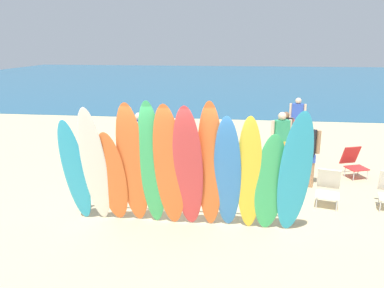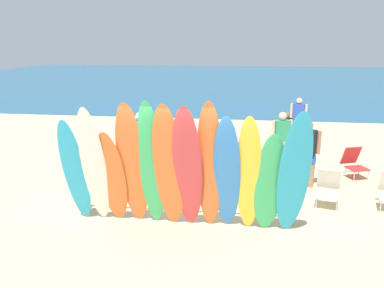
{
  "view_description": "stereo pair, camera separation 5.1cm",
  "coord_description": "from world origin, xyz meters",
  "px_view_note": "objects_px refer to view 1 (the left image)",
  "views": [
    {
      "loc": [
        1.07,
        -7.18,
        3.59
      ],
      "look_at": [
        0.0,
        1.34,
        1.25
      ],
      "focal_mm": 35.25,
      "sensor_mm": 36.0,
      "label": 1
    },
    {
      "loc": [
        1.12,
        -7.17,
        3.59
      ],
      "look_at": [
        0.0,
        1.34,
        1.25
      ],
      "focal_mm": 35.25,
      "sensor_mm": 36.0,
      "label": 2
    }
  ],
  "objects_px": {
    "surfboard_red_6": "(188,170)",
    "beach_chair_striped": "(328,187)",
    "surfboard_orange_5": "(169,168)",
    "beachgoer_photographing": "(285,132)",
    "beach_chair_red": "(353,161)",
    "beachgoer_near_rack": "(297,116)",
    "surfboard_orange_2": "(112,178)",
    "surfboard_orange_3": "(133,166)",
    "surfboard_orange_7": "(210,168)",
    "surfboard_white_1": "(95,167)",
    "surfboard_green_4": "(152,166)",
    "beachgoer_strolling": "(306,149)",
    "surfboard_teal_11": "(294,175)",
    "surfboard_rack": "(184,191)",
    "surfboard_blue_8": "(227,175)",
    "surfboard_green_10": "(270,184)",
    "beachgoer_by_water": "(139,136)",
    "beachgoer_midbeach": "(281,137)",
    "surfboard_teal_0": "(75,172)",
    "surfboard_yellow_9": "(249,176)"
  },
  "relations": [
    {
      "from": "surfboard_green_4",
      "to": "beachgoer_strolling",
      "type": "distance_m",
      "value": 4.3
    },
    {
      "from": "surfboard_orange_2",
      "to": "beachgoer_by_water",
      "type": "bearing_deg",
      "value": 98.67
    },
    {
      "from": "surfboard_white_1",
      "to": "surfboard_green_10",
      "type": "bearing_deg",
      "value": -2.79
    },
    {
      "from": "surfboard_rack",
      "to": "surfboard_orange_3",
      "type": "bearing_deg",
      "value": -149.97
    },
    {
      "from": "surfboard_rack",
      "to": "surfboard_orange_2",
      "type": "distance_m",
      "value": 1.49
    },
    {
      "from": "surfboard_orange_5",
      "to": "beach_chair_striped",
      "type": "bearing_deg",
      "value": 30.07
    },
    {
      "from": "surfboard_orange_5",
      "to": "beachgoer_by_water",
      "type": "xyz_separation_m",
      "value": [
        -1.59,
        3.79,
        -0.36
      ]
    },
    {
      "from": "surfboard_yellow_9",
      "to": "surfboard_green_4",
      "type": "bearing_deg",
      "value": -174.07
    },
    {
      "from": "beachgoer_near_rack",
      "to": "surfboard_orange_2",
      "type": "bearing_deg",
      "value": -108.04
    },
    {
      "from": "surfboard_rack",
      "to": "beachgoer_photographing",
      "type": "bearing_deg",
      "value": 60.78
    },
    {
      "from": "surfboard_green_4",
      "to": "beachgoer_midbeach",
      "type": "height_order",
      "value": "surfboard_green_4"
    },
    {
      "from": "surfboard_green_10",
      "to": "beachgoer_photographing",
      "type": "xyz_separation_m",
      "value": [
        0.83,
        5.0,
        -0.17
      ]
    },
    {
      "from": "surfboard_green_10",
      "to": "beachgoer_near_rack",
      "type": "relative_size",
      "value": 1.32
    },
    {
      "from": "surfboard_rack",
      "to": "beachgoer_strolling",
      "type": "relative_size",
      "value": 2.64
    },
    {
      "from": "surfboard_orange_3",
      "to": "beach_chair_striped",
      "type": "relative_size",
      "value": 3.24
    },
    {
      "from": "surfboard_blue_8",
      "to": "surfboard_teal_11",
      "type": "bearing_deg",
      "value": 1.31
    },
    {
      "from": "surfboard_rack",
      "to": "surfboard_red_6",
      "type": "height_order",
      "value": "surfboard_red_6"
    },
    {
      "from": "surfboard_orange_2",
      "to": "surfboard_teal_11",
      "type": "distance_m",
      "value": 3.47
    },
    {
      "from": "beachgoer_photographing",
      "to": "beach_chair_red",
      "type": "distance_m",
      "value": 2.26
    },
    {
      "from": "surfboard_orange_3",
      "to": "surfboard_orange_7",
      "type": "xyz_separation_m",
      "value": [
        1.48,
        0.01,
        0.03
      ]
    },
    {
      "from": "surfboard_green_4",
      "to": "beachgoer_by_water",
      "type": "distance_m",
      "value": 3.95
    },
    {
      "from": "surfboard_green_4",
      "to": "beachgoer_midbeach",
      "type": "distance_m",
      "value": 4.9
    },
    {
      "from": "beachgoer_strolling",
      "to": "beachgoer_photographing",
      "type": "relative_size",
      "value": 1.14
    },
    {
      "from": "surfboard_teal_11",
      "to": "beachgoer_near_rack",
      "type": "relative_size",
      "value": 1.63
    },
    {
      "from": "surfboard_rack",
      "to": "surfboard_orange_3",
      "type": "xyz_separation_m",
      "value": [
        -0.91,
        -0.53,
        0.68
      ]
    },
    {
      "from": "beachgoer_by_water",
      "to": "surfboard_orange_3",
      "type": "bearing_deg",
      "value": -178.56
    },
    {
      "from": "beachgoer_photographing",
      "to": "surfboard_green_4",
      "type": "bearing_deg",
      "value": 30.83
    },
    {
      "from": "surfboard_rack",
      "to": "beach_chair_red",
      "type": "distance_m",
      "value": 5.22
    },
    {
      "from": "surfboard_rack",
      "to": "surfboard_red_6",
      "type": "bearing_deg",
      "value": -74.32
    },
    {
      "from": "surfboard_orange_3",
      "to": "beach_chair_striped",
      "type": "bearing_deg",
      "value": 21.93
    },
    {
      "from": "surfboard_teal_0",
      "to": "beach_chair_red",
      "type": "distance_m",
      "value": 7.29
    },
    {
      "from": "surfboard_green_4",
      "to": "surfboard_yellow_9",
      "type": "distance_m",
      "value": 1.84
    },
    {
      "from": "surfboard_white_1",
      "to": "beach_chair_red",
      "type": "bearing_deg",
      "value": 27.35
    },
    {
      "from": "beachgoer_photographing",
      "to": "beachgoer_by_water",
      "type": "bearing_deg",
      "value": -10.89
    },
    {
      "from": "beachgoer_strolling",
      "to": "surfboard_green_4",
      "type": "bearing_deg",
      "value": 56.57
    },
    {
      "from": "surfboard_rack",
      "to": "beach_chair_striped",
      "type": "xyz_separation_m",
      "value": [
        3.13,
        1.08,
        -0.18
      ]
    },
    {
      "from": "beach_chair_red",
      "to": "surfboard_yellow_9",
      "type": "bearing_deg",
      "value": -149.58
    },
    {
      "from": "surfboard_blue_8",
      "to": "beachgoer_midbeach",
      "type": "distance_m",
      "value": 4.22
    },
    {
      "from": "surfboard_red_6",
      "to": "beach_chair_striped",
      "type": "height_order",
      "value": "surfboard_red_6"
    },
    {
      "from": "surfboard_white_1",
      "to": "surfboard_orange_5",
      "type": "relative_size",
      "value": 0.98
    },
    {
      "from": "surfboard_orange_7",
      "to": "beachgoer_midbeach",
      "type": "bearing_deg",
      "value": 67.12
    },
    {
      "from": "surfboard_blue_8",
      "to": "surfboard_green_10",
      "type": "distance_m",
      "value": 0.81
    },
    {
      "from": "surfboard_orange_5",
      "to": "surfboard_green_10",
      "type": "bearing_deg",
      "value": 6.39
    },
    {
      "from": "beach_chair_red",
      "to": "beachgoer_photographing",
      "type": "bearing_deg",
      "value": 119.02
    },
    {
      "from": "surfboard_orange_2",
      "to": "beach_chair_red",
      "type": "relative_size",
      "value": 2.51
    },
    {
      "from": "surfboard_orange_5",
      "to": "surfboard_green_4",
      "type": "bearing_deg",
      "value": 173.71
    },
    {
      "from": "surfboard_orange_3",
      "to": "beachgoer_midbeach",
      "type": "distance_m",
      "value": 5.11
    },
    {
      "from": "surfboard_green_4",
      "to": "surfboard_red_6",
      "type": "height_order",
      "value": "surfboard_green_4"
    },
    {
      "from": "surfboard_teal_0",
      "to": "surfboard_blue_8",
      "type": "distance_m",
      "value": 2.99
    },
    {
      "from": "surfboard_green_4",
      "to": "beachgoer_by_water",
      "type": "bearing_deg",
      "value": 107.98
    }
  ]
}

